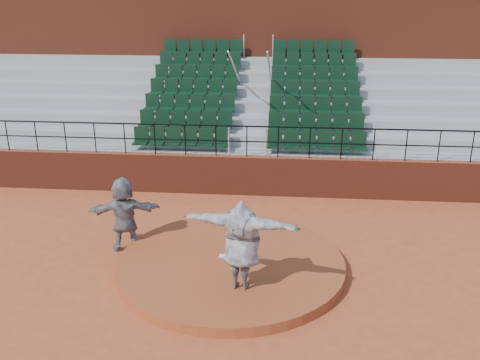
# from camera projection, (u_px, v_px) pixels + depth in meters

# --- Properties ---
(ground) EXTENTS (90.00, 90.00, 0.00)m
(ground) POSITION_uv_depth(u_px,v_px,m) (231.00, 269.00, 13.03)
(ground) COLOR #AE4C27
(ground) RESTS_ON ground
(pitchers_mound) EXTENTS (5.50, 5.50, 0.25)m
(pitchers_mound) POSITION_uv_depth(u_px,v_px,m) (231.00, 264.00, 12.99)
(pitchers_mound) COLOR #9E4723
(pitchers_mound) RESTS_ON ground
(pitching_rubber) EXTENTS (0.60, 0.15, 0.03)m
(pitching_rubber) POSITION_uv_depth(u_px,v_px,m) (232.00, 256.00, 13.08)
(pitching_rubber) COLOR white
(pitching_rubber) RESTS_ON pitchers_mound
(boundary_wall) EXTENTS (24.00, 0.30, 1.30)m
(boundary_wall) POSITION_uv_depth(u_px,v_px,m) (247.00, 175.00, 17.48)
(boundary_wall) COLOR maroon
(boundary_wall) RESTS_ON ground
(wall_railing) EXTENTS (24.04, 0.05, 1.03)m
(wall_railing) POSITION_uv_depth(u_px,v_px,m) (247.00, 135.00, 17.01)
(wall_railing) COLOR black
(wall_railing) RESTS_ON boundary_wall
(seating_deck) EXTENTS (24.00, 5.97, 4.63)m
(seating_deck) POSITION_uv_depth(u_px,v_px,m) (254.00, 124.00, 20.62)
(seating_deck) COLOR #969690
(seating_deck) RESTS_ON ground
(press_box_facade) EXTENTS (24.00, 3.00, 7.10)m
(press_box_facade) POSITION_uv_depth(u_px,v_px,m) (260.00, 56.00, 23.59)
(press_box_facade) COLOR maroon
(press_box_facade) RESTS_ON ground
(pitcher) EXTENTS (2.62, 1.16, 2.06)m
(pitcher) POSITION_uv_depth(u_px,v_px,m) (242.00, 245.00, 11.45)
(pitcher) COLOR black
(pitcher) RESTS_ON pitchers_mound
(fielder) EXTENTS (1.92, 1.00, 1.97)m
(fielder) POSITION_uv_depth(u_px,v_px,m) (124.00, 214.00, 13.72)
(fielder) COLOR black
(fielder) RESTS_ON ground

